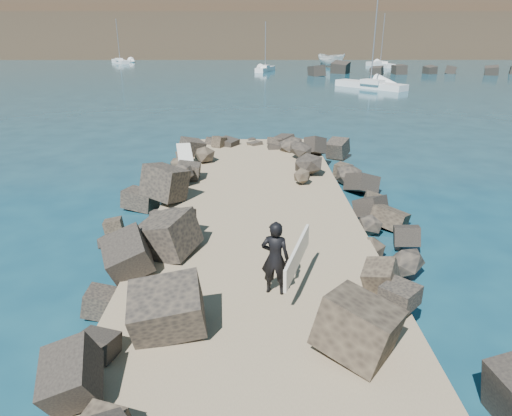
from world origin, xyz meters
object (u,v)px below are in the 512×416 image
Objects in this scene: surfer_with_board at (278,258)px; surfboard_resting at (185,159)px; sailboat_b at (265,69)px; boat_imported at (331,60)px.

surfboard_resting is at bearing 109.20° from surfer_with_board.
sailboat_b is (1.45, 63.87, -1.06)m from surfer_with_board.
sailboat_b is at bearing 73.68° from surfboard_resting.
surfer_with_board is (-12.87, -72.50, 0.26)m from boat_imported.
surfboard_resting is at bearing -94.81° from sailboat_b.
surfboard_resting is 54.99m from sailboat_b.
boat_imported reaches higher than surfboard_resting.
boat_imported is 0.83× the size of sailboat_b.
surfer_with_board is 63.90m from sailboat_b.
sailboat_b reaches higher than boat_imported.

